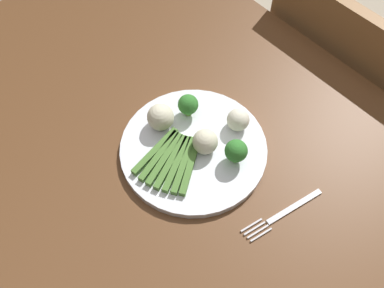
# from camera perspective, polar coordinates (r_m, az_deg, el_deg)

# --- Properties ---
(ground_plane) EXTENTS (6.00, 6.00, 0.02)m
(ground_plane) POSITION_cam_1_polar(r_m,az_deg,el_deg) (1.55, -0.64, -16.45)
(ground_plane) COLOR #B7A88E
(dining_table) EXTENTS (1.30, 0.86, 0.76)m
(dining_table) POSITION_cam_1_polar(r_m,az_deg,el_deg) (0.94, -1.02, -5.32)
(dining_table) COLOR brown
(dining_table) RESTS_ON ground_plane
(chair) EXTENTS (0.40, 0.40, 0.87)m
(chair) POSITION_cam_1_polar(r_m,az_deg,el_deg) (1.33, 18.16, 6.41)
(chair) COLOR olive
(chair) RESTS_ON ground_plane
(plate) EXTENTS (0.28, 0.28, 0.01)m
(plate) POSITION_cam_1_polar(r_m,az_deg,el_deg) (0.85, 0.00, -0.45)
(plate) COLOR white
(plate) RESTS_ON dining_table
(asparagus_bundle) EXTENTS (0.13, 0.14, 0.01)m
(asparagus_bundle) POSITION_cam_1_polar(r_m,az_deg,el_deg) (0.82, -2.71, -2.13)
(asparagus_bundle) COLOR #47752D
(asparagus_bundle) RESTS_ON plate
(broccoli_right) EXTENTS (0.04, 0.04, 0.05)m
(broccoli_right) POSITION_cam_1_polar(r_m,az_deg,el_deg) (0.86, -0.51, 5.15)
(broccoli_right) COLOR #609E3D
(broccoli_right) RESTS_ON plate
(broccoli_front) EXTENTS (0.04, 0.04, 0.05)m
(broccoli_front) POSITION_cam_1_polar(r_m,az_deg,el_deg) (0.80, 5.78, -0.93)
(broccoli_front) COLOR #609E3D
(broccoli_front) RESTS_ON plate
(cauliflower_outer_edge) EXTENTS (0.05, 0.05, 0.05)m
(cauliflower_outer_edge) POSITION_cam_1_polar(r_m,az_deg,el_deg) (0.82, 1.74, 0.32)
(cauliflower_outer_edge) COLOR beige
(cauliflower_outer_edge) RESTS_ON plate
(cauliflower_front_left) EXTENTS (0.04, 0.04, 0.04)m
(cauliflower_front_left) POSITION_cam_1_polar(r_m,az_deg,el_deg) (0.85, 6.04, 3.16)
(cauliflower_front_left) COLOR silver
(cauliflower_front_left) RESTS_ON plate
(cauliflower_near_fork) EXTENTS (0.05, 0.05, 0.05)m
(cauliflower_near_fork) POSITION_cam_1_polar(r_m,az_deg,el_deg) (0.85, -4.14, 3.52)
(cauliflower_near_fork) COLOR beige
(cauliflower_near_fork) RESTS_ON plate
(fork) EXTENTS (0.05, 0.17, 0.00)m
(fork) POSITION_cam_1_polar(r_m,az_deg,el_deg) (0.80, 11.81, -8.88)
(fork) COLOR silver
(fork) RESTS_ON dining_table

